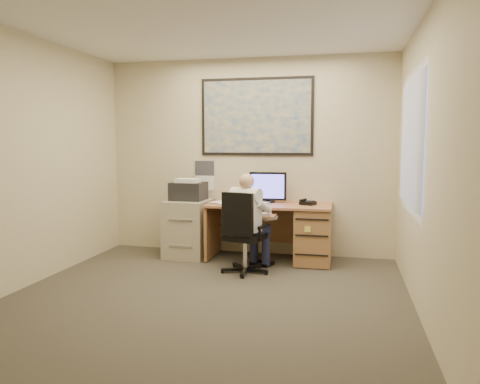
% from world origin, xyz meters
% --- Properties ---
extents(room_shell, '(4.00, 4.50, 2.70)m').
position_xyz_m(room_shell, '(0.00, 0.00, 1.35)').
color(room_shell, '#3C382E').
rests_on(room_shell, ground).
extents(desk, '(1.60, 0.97, 1.15)m').
position_xyz_m(desk, '(0.70, 1.90, 0.44)').
color(desk, '#B0724B').
rests_on(desk, ground).
extents(world_map, '(1.56, 0.03, 1.06)m').
position_xyz_m(world_map, '(0.12, 2.23, 1.90)').
color(world_map, '#1E4C93').
rests_on(world_map, room_shell).
extents(wall_calendar, '(0.28, 0.01, 0.42)m').
position_xyz_m(wall_calendar, '(-0.63, 2.24, 1.08)').
color(wall_calendar, white).
rests_on(wall_calendar, room_shell).
extents(window_blinds, '(0.06, 1.40, 1.30)m').
position_xyz_m(window_blinds, '(1.97, 0.80, 1.55)').
color(window_blinds, beige).
rests_on(window_blinds, room_shell).
extents(filing_cabinet, '(0.57, 0.68, 1.06)m').
position_xyz_m(filing_cabinet, '(-0.74, 1.87, 0.46)').
color(filing_cabinet, '#B4AA91').
rests_on(filing_cabinet, ground).
extents(office_chair, '(0.70, 0.70, 0.98)m').
position_xyz_m(office_chair, '(0.19, 1.19, 0.29)').
color(office_chair, black).
rests_on(office_chair, ground).
extents(person, '(0.69, 0.81, 1.18)m').
position_xyz_m(person, '(0.18, 1.26, 0.59)').
color(person, white).
rests_on(person, office_chair).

